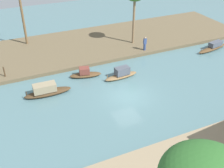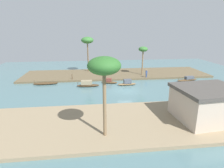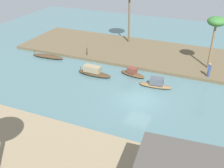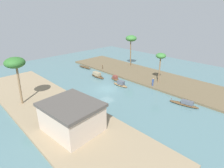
{
  "view_description": "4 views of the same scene",
  "coord_description": "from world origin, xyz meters",
  "px_view_note": "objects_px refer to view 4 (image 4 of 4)",
  "views": [
    {
      "loc": [
        9.83,
        18.47,
        14.26
      ],
      "look_at": [
        0.93,
        -1.48,
        0.67
      ],
      "focal_mm": 43.95,
      "sensor_mm": 36.0,
      "label": 1
    },
    {
      "loc": [
        6.18,
        31.3,
        10.59
      ],
      "look_at": [
        2.19,
        -2.13,
        0.66
      ],
      "focal_mm": 30.23,
      "sensor_mm": 36.0,
      "label": 2
    },
    {
      "loc": [
        -6.49,
        22.26,
        14.31
      ],
      "look_at": [
        3.43,
        -1.05,
        0.56
      ],
      "focal_mm": 42.6,
      "sensor_mm": 36.0,
      "label": 3
    },
    {
      "loc": [
        -25.0,
        22.73,
        14.9
      ],
      "look_at": [
        -0.24,
        -1.29,
        0.8
      ],
      "focal_mm": 29.2,
      "sensor_mm": 36.0,
      "label": 4
    }
  ],
  "objects_px": {
    "riverside_building": "(72,116)",
    "sampan_foreground": "(185,104)",
    "sampan_open_hull": "(85,67)",
    "person_on_near_bank": "(153,82)",
    "palm_tree_right_tall": "(15,64)",
    "palm_tree_left_far": "(131,39)",
    "sampan_with_tall_canopy": "(121,84)",
    "sampan_midstream": "(97,75)",
    "palm_tree_left_near": "(161,57)",
    "sampan_with_red_awning": "(115,79)",
    "mooring_post": "(102,67)"
  },
  "relations": [
    {
      "from": "sampan_midstream",
      "to": "sampan_with_red_awning",
      "type": "bearing_deg",
      "value": -156.84
    },
    {
      "from": "palm_tree_left_far",
      "to": "riverside_building",
      "type": "xyz_separation_m",
      "value": [
        -13.72,
        27.48,
        -5.45
      ]
    },
    {
      "from": "sampan_with_tall_canopy",
      "to": "palm_tree_left_near",
      "type": "height_order",
      "value": "palm_tree_left_near"
    },
    {
      "from": "palm_tree_right_tall",
      "to": "sampan_with_red_awning",
      "type": "bearing_deg",
      "value": -97.28
    },
    {
      "from": "mooring_post",
      "to": "sampan_foreground",
      "type": "bearing_deg",
      "value": 173.19
    },
    {
      "from": "palm_tree_left_near",
      "to": "riverside_building",
      "type": "xyz_separation_m",
      "value": [
        -1.45,
        22.45,
        -3.64
      ]
    },
    {
      "from": "sampan_with_tall_canopy",
      "to": "sampan_with_red_awning",
      "type": "distance_m",
      "value": 3.73
    },
    {
      "from": "sampan_with_red_awning",
      "to": "palm_tree_left_near",
      "type": "bearing_deg",
      "value": -135.8
    },
    {
      "from": "palm_tree_left_near",
      "to": "palm_tree_left_far",
      "type": "xyz_separation_m",
      "value": [
        12.27,
        -5.03,
        1.82
      ]
    },
    {
      "from": "sampan_open_hull",
      "to": "palm_tree_right_tall",
      "type": "bearing_deg",
      "value": 112.93
    },
    {
      "from": "palm_tree_left_far",
      "to": "palm_tree_right_tall",
      "type": "height_order",
      "value": "palm_tree_left_far"
    },
    {
      "from": "sampan_open_hull",
      "to": "sampan_with_tall_canopy",
      "type": "bearing_deg",
      "value": 168.16
    },
    {
      "from": "sampan_open_hull",
      "to": "palm_tree_left_far",
      "type": "bearing_deg",
      "value": -135.06
    },
    {
      "from": "sampan_with_red_awning",
      "to": "person_on_near_bank",
      "type": "xyz_separation_m",
      "value": [
        -8.38,
        -2.49,
        0.79
      ]
    },
    {
      "from": "sampan_midstream",
      "to": "sampan_open_hull",
      "type": "height_order",
      "value": "sampan_midstream"
    },
    {
      "from": "sampan_foreground",
      "to": "palm_tree_left_far",
      "type": "xyz_separation_m",
      "value": [
        20.72,
        -10.19,
        7.4
      ]
    },
    {
      "from": "sampan_open_hull",
      "to": "sampan_with_red_awning",
      "type": "distance_m",
      "value": 12.52
    },
    {
      "from": "mooring_post",
      "to": "palm_tree_left_near",
      "type": "distance_m",
      "value": 16.6
    },
    {
      "from": "riverside_building",
      "to": "sampan_foreground",
      "type": "bearing_deg",
      "value": -117.02
    },
    {
      "from": "palm_tree_right_tall",
      "to": "riverside_building",
      "type": "height_order",
      "value": "palm_tree_right_tall"
    },
    {
      "from": "sampan_foreground",
      "to": "sampan_with_tall_canopy",
      "type": "bearing_deg",
      "value": -3.64
    },
    {
      "from": "sampan_midstream",
      "to": "sampan_with_tall_canopy",
      "type": "xyz_separation_m",
      "value": [
        -7.63,
        0.0,
        -0.02
      ]
    },
    {
      "from": "sampan_with_tall_canopy",
      "to": "riverside_building",
      "type": "height_order",
      "value": "riverside_building"
    },
    {
      "from": "sampan_midstream",
      "to": "sampan_with_tall_canopy",
      "type": "relative_size",
      "value": 1.18
    },
    {
      "from": "sampan_foreground",
      "to": "palm_tree_left_near",
      "type": "xyz_separation_m",
      "value": [
        8.45,
        -5.16,
        5.58
      ]
    },
    {
      "from": "sampan_midstream",
      "to": "palm_tree_right_tall",
      "type": "xyz_separation_m",
      "value": [
        -1.84,
        17.77,
        6.74
      ]
    },
    {
      "from": "sampan_foreground",
      "to": "riverside_building",
      "type": "distance_m",
      "value": 18.76
    },
    {
      "from": "sampan_open_hull",
      "to": "palm_tree_left_near",
      "type": "distance_m",
      "value": 21.86
    },
    {
      "from": "sampan_with_red_awning",
      "to": "riverside_building",
      "type": "bearing_deg",
      "value": 131.37
    },
    {
      "from": "sampan_open_hull",
      "to": "person_on_near_bank",
      "type": "bearing_deg",
      "value": -178.33
    },
    {
      "from": "palm_tree_left_far",
      "to": "sampan_with_red_awning",
      "type": "bearing_deg",
      "value": 112.5
    },
    {
      "from": "sampan_midstream",
      "to": "sampan_with_tall_canopy",
      "type": "height_order",
      "value": "sampan_midstream"
    },
    {
      "from": "sampan_foreground",
      "to": "riverside_building",
      "type": "height_order",
      "value": "riverside_building"
    },
    {
      "from": "sampan_foreground",
      "to": "palm_tree_left_near",
      "type": "height_order",
      "value": "palm_tree_left_near"
    },
    {
      "from": "sampan_with_tall_canopy",
      "to": "riverside_building",
      "type": "distance_m",
      "value": 17.04
    },
    {
      "from": "sampan_with_tall_canopy",
      "to": "palm_tree_left_near",
      "type": "distance_m",
      "value": 9.93
    },
    {
      "from": "riverside_building",
      "to": "person_on_near_bank",
      "type": "bearing_deg",
      "value": -91.56
    },
    {
      "from": "person_on_near_bank",
      "to": "riverside_building",
      "type": "height_order",
      "value": "riverside_building"
    },
    {
      "from": "sampan_midstream",
      "to": "palm_tree_left_near",
      "type": "height_order",
      "value": "palm_tree_left_near"
    },
    {
      "from": "sampan_open_hull",
      "to": "palm_tree_left_far",
      "type": "height_order",
      "value": "palm_tree_left_far"
    },
    {
      "from": "palm_tree_right_tall",
      "to": "palm_tree_left_far",
      "type": "bearing_deg",
      "value": -86.78
    },
    {
      "from": "sampan_midstream",
      "to": "palm_tree_left_far",
      "type": "relative_size",
      "value": 0.52
    },
    {
      "from": "sampan_with_red_awning",
      "to": "palm_tree_left_near",
      "type": "distance_m",
      "value": 11.05
    },
    {
      "from": "sampan_foreground",
      "to": "mooring_post",
      "type": "height_order",
      "value": "mooring_post"
    },
    {
      "from": "sampan_foreground",
      "to": "sampan_open_hull",
      "type": "height_order",
      "value": "sampan_open_hull"
    },
    {
      "from": "sampan_with_tall_canopy",
      "to": "palm_tree_left_far",
      "type": "relative_size",
      "value": 0.44
    },
    {
      "from": "sampan_open_hull",
      "to": "sampan_with_red_awning",
      "type": "relative_size",
      "value": 1.42
    },
    {
      "from": "sampan_foreground",
      "to": "sampan_with_tall_canopy",
      "type": "xyz_separation_m",
      "value": [
        13.27,
        1.56,
        0.08
      ]
    },
    {
      "from": "person_on_near_bank",
      "to": "mooring_post",
      "type": "xyz_separation_m",
      "value": [
        15.91,
        -0.22,
        -0.22
      ]
    },
    {
      "from": "sampan_foreground",
      "to": "sampan_open_hull",
      "type": "relative_size",
      "value": 1.03
    }
  ]
}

